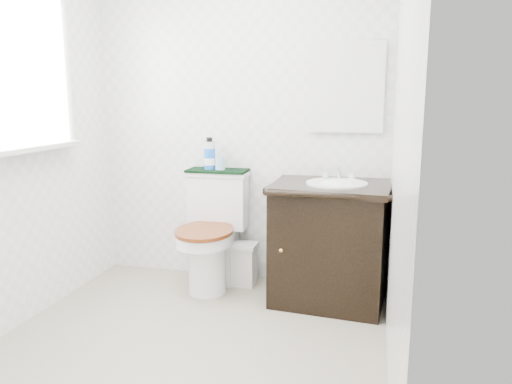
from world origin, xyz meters
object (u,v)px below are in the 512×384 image
at_px(vanity, 331,239).
at_px(mouthwash_bottle, 210,155).
at_px(trash_bin, 242,264).
at_px(cup, 220,164).
at_px(toilet, 213,238).

height_order(vanity, mouthwash_bottle, mouthwash_bottle).
bearing_deg(vanity, mouthwash_bottle, 168.31).
relative_size(trash_bin, cup, 3.52).
xyz_separation_m(trash_bin, mouthwash_bottle, (-0.26, 0.07, 0.80)).
height_order(trash_bin, cup, cup).
relative_size(toilet, vanity, 0.91).
xyz_separation_m(mouthwash_bottle, cup, (0.09, -0.02, -0.06)).
bearing_deg(trash_bin, mouthwash_bottle, 165.50).
height_order(toilet, trash_bin, toilet).
distance_m(trash_bin, mouthwash_bottle, 0.85).
xyz_separation_m(vanity, mouthwash_bottle, (-0.93, 0.19, 0.53)).
bearing_deg(cup, mouthwash_bottle, 169.46).
bearing_deg(cup, toilet, -102.23).
relative_size(toilet, mouthwash_bottle, 3.57).
distance_m(toilet, cup, 0.55).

